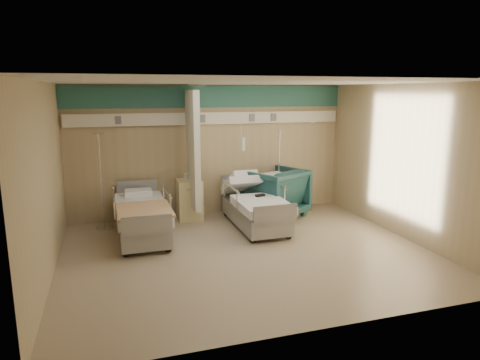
% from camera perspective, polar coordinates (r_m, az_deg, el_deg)
% --- Properties ---
extents(ground, '(6.00, 5.00, 0.00)m').
position_cam_1_polar(ground, '(7.28, 0.89, -9.66)').
color(ground, gray).
rests_on(ground, ground).
extents(room_walls, '(6.04, 5.04, 2.82)m').
position_cam_1_polar(room_walls, '(7.06, 0.06, 5.28)').
color(room_walls, tan).
rests_on(room_walls, ground).
extents(bed_right, '(1.00, 2.16, 0.63)m').
position_cam_1_polar(bed_right, '(8.53, 2.02, -4.21)').
color(bed_right, white).
rests_on(bed_right, ground).
extents(bed_left, '(1.00, 2.16, 0.63)m').
position_cam_1_polar(bed_left, '(8.11, -12.90, -5.36)').
color(bed_left, white).
rests_on(bed_left, ground).
extents(bedside_cabinet, '(0.50, 0.48, 0.85)m').
position_cam_1_polar(bedside_cabinet, '(9.06, -6.75, -2.61)').
color(bedside_cabinet, '#F0DE96').
rests_on(bedside_cabinet, ground).
extents(visitor_armchair, '(1.52, 1.53, 1.05)m').
position_cam_1_polar(visitor_armchair, '(9.24, 4.62, -1.64)').
color(visitor_armchair, '#1C4648').
rests_on(visitor_armchair, ground).
extents(waffle_blanket, '(0.70, 0.66, 0.06)m').
position_cam_1_polar(waffle_blanket, '(9.07, 4.61, 1.70)').
color(waffle_blanket, white).
rests_on(waffle_blanket, visitor_armchair).
extents(iv_stand_right, '(0.33, 0.33, 1.87)m').
position_cam_1_polar(iv_stand_right, '(9.54, 5.17, -2.11)').
color(iv_stand_right, silver).
rests_on(iv_stand_right, ground).
extents(iv_stand_left, '(0.34, 0.34, 1.89)m').
position_cam_1_polar(iv_stand_left, '(8.79, -17.78, -3.80)').
color(iv_stand_left, silver).
rests_on(iv_stand_left, ground).
extents(call_remote, '(0.21, 0.13, 0.04)m').
position_cam_1_polar(call_remote, '(8.42, 2.69, -2.06)').
color(call_remote, black).
rests_on(call_remote, bed_right).
extents(tan_blanket, '(0.93, 1.16, 0.04)m').
position_cam_1_polar(tan_blanket, '(7.57, -12.63, -3.92)').
color(tan_blanket, tan).
rests_on(tan_blanket, bed_left).
extents(toiletry_bag, '(0.27, 0.21, 0.13)m').
position_cam_1_polar(toiletry_bag, '(9.00, -6.04, 0.51)').
color(toiletry_bag, black).
rests_on(toiletry_bag, bedside_cabinet).
extents(white_cup, '(0.11, 0.11, 0.13)m').
position_cam_1_polar(white_cup, '(9.03, -7.21, 0.50)').
color(white_cup, white).
rests_on(white_cup, bedside_cabinet).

